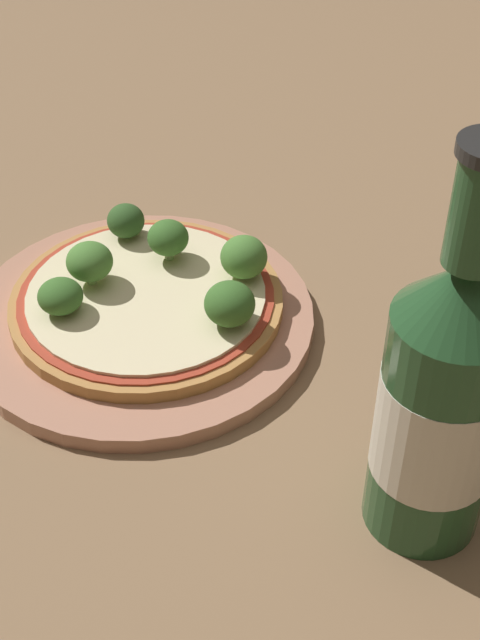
# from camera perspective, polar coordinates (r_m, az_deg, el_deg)

# --- Properties ---
(ground_plane) EXTENTS (3.00, 3.00, 0.00)m
(ground_plane) POSITION_cam_1_polar(r_m,az_deg,el_deg) (0.65, -5.15, -0.27)
(ground_plane) COLOR #846647
(plate) EXTENTS (0.25, 0.25, 0.01)m
(plate) POSITION_cam_1_polar(r_m,az_deg,el_deg) (0.65, -6.35, 0.13)
(plate) COLOR tan
(plate) RESTS_ON ground_plane
(pizza) EXTENTS (0.20, 0.20, 0.01)m
(pizza) POSITION_cam_1_polar(r_m,az_deg,el_deg) (0.64, -6.24, 1.07)
(pizza) COLOR #B77F42
(pizza) RESTS_ON plate
(broccoli_floret_0) EXTENTS (0.03, 0.03, 0.02)m
(broccoli_floret_0) POSITION_cam_1_polar(r_m,az_deg,el_deg) (0.62, -11.43, 1.50)
(broccoli_floret_0) COLOR #89A866
(broccoli_floret_0) RESTS_ON pizza
(broccoli_floret_1) EXTENTS (0.03, 0.03, 0.03)m
(broccoli_floret_1) POSITION_cam_1_polar(r_m,az_deg,el_deg) (0.64, 0.25, 4.05)
(broccoli_floret_1) COLOR #89A866
(broccoli_floret_1) RESTS_ON pizza
(broccoli_floret_2) EXTENTS (0.03, 0.03, 0.03)m
(broccoli_floret_2) POSITION_cam_1_polar(r_m,az_deg,el_deg) (0.69, -7.32, 6.31)
(broccoli_floret_2) COLOR #89A866
(broccoli_floret_2) RESTS_ON pizza
(broccoli_floret_3) EXTENTS (0.03, 0.03, 0.03)m
(broccoli_floret_3) POSITION_cam_1_polar(r_m,az_deg,el_deg) (0.66, -4.63, 5.25)
(broccoli_floret_3) COLOR #89A866
(broccoli_floret_3) RESTS_ON pizza
(broccoli_floret_4) EXTENTS (0.03, 0.03, 0.03)m
(broccoli_floret_4) POSITION_cam_1_polar(r_m,az_deg,el_deg) (0.64, -9.61, 3.70)
(broccoli_floret_4) COLOR #89A866
(broccoli_floret_4) RESTS_ON pizza
(broccoli_floret_5) EXTENTS (0.03, 0.03, 0.03)m
(broccoli_floret_5) POSITION_cam_1_polar(r_m,az_deg,el_deg) (0.60, -0.88, 0.80)
(broccoli_floret_5) COLOR #89A866
(broccoli_floret_5) RESTS_ON pizza
(beer_bottle) EXTENTS (0.07, 0.07, 0.24)m
(beer_bottle) POSITION_cam_1_polar(r_m,az_deg,el_deg) (0.47, 12.80, -5.08)
(beer_bottle) COLOR #234C28
(beer_bottle) RESTS_ON ground_plane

